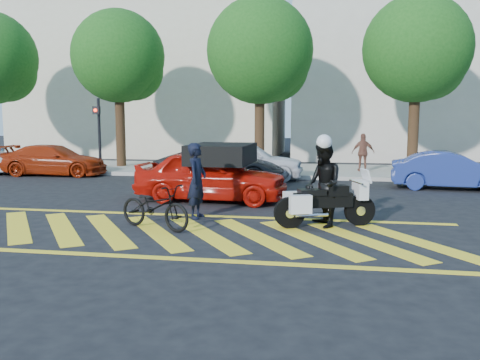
% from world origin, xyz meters
% --- Properties ---
extents(ground, '(90.00, 90.00, 0.00)m').
position_xyz_m(ground, '(0.00, 0.00, 0.00)').
color(ground, black).
rests_on(ground, ground).
extents(sidewalk, '(60.00, 5.00, 0.15)m').
position_xyz_m(sidewalk, '(0.00, 12.00, 0.07)').
color(sidewalk, '#9E998E').
rests_on(sidewalk, ground).
extents(crosswalk, '(12.33, 4.00, 0.01)m').
position_xyz_m(crosswalk, '(-0.04, 0.00, 0.00)').
color(crosswalk, yellow).
rests_on(crosswalk, ground).
extents(building_left, '(16.00, 8.00, 10.00)m').
position_xyz_m(building_left, '(-8.00, 21.00, 5.00)').
color(building_left, beige).
rests_on(building_left, ground).
extents(building_right, '(16.00, 8.00, 11.00)m').
position_xyz_m(building_right, '(9.00, 21.00, 5.50)').
color(building_right, beige).
rests_on(building_right, ground).
extents(tree_left, '(4.20, 4.20, 7.26)m').
position_xyz_m(tree_left, '(-6.37, 12.06, 4.99)').
color(tree_left, black).
rests_on(tree_left, ground).
extents(tree_center, '(4.60, 4.60, 7.56)m').
position_xyz_m(tree_center, '(0.13, 12.06, 5.10)').
color(tree_center, black).
rests_on(tree_center, ground).
extents(tree_right, '(4.40, 4.40, 7.41)m').
position_xyz_m(tree_right, '(6.63, 12.06, 5.05)').
color(tree_right, black).
rests_on(tree_right, ground).
extents(signal_pole, '(0.28, 0.43, 3.20)m').
position_xyz_m(signal_pole, '(-6.50, 9.74, 1.92)').
color(signal_pole, black).
rests_on(signal_pole, ground).
extents(officer_bike, '(0.50, 0.71, 1.85)m').
position_xyz_m(officer_bike, '(-0.11, 1.64, 0.92)').
color(officer_bike, black).
rests_on(officer_bike, ground).
extents(bicycle, '(2.03, 1.36, 1.01)m').
position_xyz_m(bicycle, '(-0.73, 0.30, 0.50)').
color(bicycle, black).
rests_on(bicycle, ground).
extents(police_motorcycle, '(2.27, 1.18, 1.04)m').
position_xyz_m(police_motorcycle, '(2.95, 1.15, 0.56)').
color(police_motorcycle, black).
rests_on(police_motorcycle, ground).
extents(officer_moto, '(1.00, 1.13, 1.93)m').
position_xyz_m(officer_moto, '(2.94, 1.17, 0.96)').
color(officer_moto, black).
rests_on(officer_moto, ground).
extents(red_convertible, '(4.51, 1.98, 1.51)m').
position_xyz_m(red_convertible, '(-0.34, 4.11, 0.76)').
color(red_convertible, '#BD1308').
rests_on(red_convertible, ground).
extents(parked_left, '(4.47, 2.04, 1.27)m').
position_xyz_m(parked_left, '(-8.28, 9.20, 0.63)').
color(parked_left, '#972309').
rests_on(parked_left, ground).
extents(parked_mid_left, '(4.81, 2.37, 1.31)m').
position_xyz_m(parked_mid_left, '(-0.90, 7.88, 0.66)').
color(parked_mid_left, black).
rests_on(parked_mid_left, ground).
extents(parked_mid_right, '(4.51, 2.17, 1.48)m').
position_xyz_m(parked_mid_right, '(-0.10, 9.20, 0.74)').
color(parked_mid_right, silver).
rests_on(parked_mid_right, ground).
extents(parked_right, '(3.99, 1.73, 1.28)m').
position_xyz_m(parked_right, '(7.13, 7.80, 0.64)').
color(parked_right, navy).
rests_on(parked_right, ground).
extents(pedestrian_right, '(0.96, 0.45, 1.59)m').
position_xyz_m(pedestrian_right, '(4.46, 11.58, 0.94)').
color(pedestrian_right, brown).
rests_on(pedestrian_right, sidewalk).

